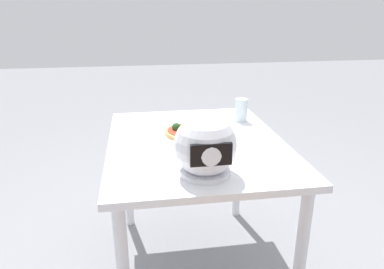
# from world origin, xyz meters

# --- Properties ---
(ground_plane) EXTENTS (14.00, 14.00, 0.00)m
(ground_plane) POSITION_xyz_m (0.00, 0.00, 0.00)
(ground_plane) COLOR gray
(dining_table) EXTENTS (0.84, 1.05, 0.74)m
(dining_table) POSITION_xyz_m (0.00, 0.00, 0.65)
(dining_table) COLOR white
(dining_table) RESTS_ON ground
(pizza_plate) EXTENTS (0.29, 0.29, 0.01)m
(pizza_plate) POSITION_xyz_m (0.03, -0.07, 0.75)
(pizza_plate) COLOR white
(pizza_plate) RESTS_ON dining_table
(pizza) EXTENTS (0.23, 0.23, 0.06)m
(pizza) POSITION_xyz_m (0.03, -0.07, 0.77)
(pizza) COLOR tan
(pizza) RESTS_ON pizza_plate
(motorcycle_helmet) EXTENTS (0.24, 0.24, 0.24)m
(motorcycle_helmet) POSITION_xyz_m (0.03, 0.36, 0.86)
(motorcycle_helmet) COLOR silver
(motorcycle_helmet) RESTS_ON dining_table
(drinking_glass) EXTENTS (0.07, 0.07, 0.13)m
(drinking_glass) POSITION_xyz_m (-0.30, -0.27, 0.80)
(drinking_glass) COLOR silver
(drinking_glass) RESTS_ON dining_table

